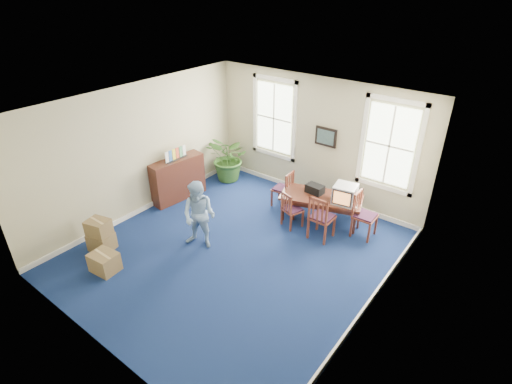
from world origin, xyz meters
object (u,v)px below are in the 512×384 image
Objects in this scene: crt_tv at (345,194)px; chair_near_left at (293,209)px; cardboard_boxes at (109,235)px; conference_table at (320,208)px; man at (199,215)px; potted_plant at (230,158)px; credenza at (178,178)px.

chair_near_left is at bearing -153.69° from crt_tv.
crt_tv is 5.31m from cardboard_boxes.
conference_table is 0.77m from chair_near_left.
chair_near_left reaches higher than cardboard_boxes.
potted_plant is at bearing 102.09° from man.
chair_near_left is 0.67× the size of potted_plant.
chair_near_left is 0.68× the size of cardboard_boxes.
potted_plant reaches higher than chair_near_left.
chair_near_left is at bearing 19.54° from credenza.
cardboard_boxes is at bearing -145.42° from conference_table.
credenza is at bearing 131.86° from man.
crt_tv is 0.40× the size of cardboard_boxes.
credenza is (-3.54, -1.36, 0.26)m from conference_table.
chair_near_left is at bearing 41.30° from man.
man is 3.24m from potted_plant.
credenza is 1.68m from potted_plant.
cardboard_boxes is at bearing 70.55° from chair_near_left.
man is at bearing -139.09° from conference_table.
chair_near_left is 0.59× the size of man.
crt_tv is 3.72m from potted_plant.
conference_table is at bearing -101.47° from chair_near_left.
man is (-1.16, -1.90, 0.33)m from chair_near_left.
crt_tv is at bearing -13.32° from conference_table.
crt_tv reaches higher than conference_table.
cardboard_boxes is (-2.99, -3.87, 0.06)m from conference_table.
man is at bearing 77.98° from chair_near_left.
cardboard_boxes is (0.15, -4.14, -0.30)m from potted_plant.
conference_table is at bearing 27.89° from credenza.
cardboard_boxes is at bearing -154.61° from man.
credenza is (-3.15, -0.71, 0.13)m from chair_near_left.
potted_plant is (-3.14, 0.27, 0.36)m from conference_table.
potted_plant reaches higher than crt_tv.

